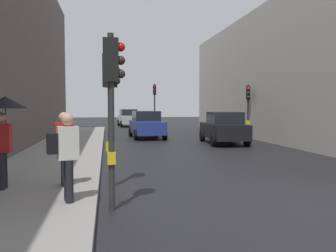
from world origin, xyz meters
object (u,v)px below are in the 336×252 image
object	(u,v)px
traffic_light_near_right	(111,93)
pedestrian_in_red_jacket	(64,146)
traffic_light_mid_street	(248,102)
car_dark_suv	(224,128)
car_silver_hatchback	(129,118)
traffic_light_near_left	(112,89)
pedestrian_with_umbrella	(4,116)
traffic_light_far_median	(155,98)
car_blue_van	(147,125)
pedestrian_with_black_backpack	(66,152)

from	to	relation	value
traffic_light_near_right	pedestrian_in_red_jacket	world-z (taller)	traffic_light_near_right
traffic_light_mid_street	car_dark_suv	world-z (taller)	traffic_light_mid_street
car_silver_hatchback	traffic_light_near_left	bearing A→B (deg)	-94.09
traffic_light_mid_street	car_silver_hatchback	distance (m)	16.81
car_dark_suv	pedestrian_with_umbrella	bearing A→B (deg)	-131.06
traffic_light_near_left	car_silver_hatchback	distance (m)	29.43
traffic_light_far_median	car_dark_suv	size ratio (longest dim) A/B	0.93
car_blue_van	pedestrian_with_black_backpack	distance (m)	15.93
traffic_light_mid_street	pedestrian_in_red_jacket	distance (m)	15.66
traffic_light_near_right	traffic_light_far_median	bearing A→B (deg)	79.32
traffic_light_far_median	car_blue_van	size ratio (longest dim) A/B	0.93
traffic_light_mid_street	car_dark_suv	xyz separation A→B (m)	(-2.38, -2.33, -1.49)
traffic_light_near_right	car_dark_suv	size ratio (longest dim) A/B	0.81
traffic_light_far_median	pedestrian_with_umbrella	size ratio (longest dim) A/B	1.87
traffic_light_far_median	pedestrian_in_red_jacket	distance (m)	21.87
traffic_light_near_left	pedestrian_in_red_jacket	bearing A→B (deg)	123.46
traffic_light_far_median	traffic_light_mid_street	bearing A→B (deg)	-62.54
traffic_light_mid_street	pedestrian_with_umbrella	world-z (taller)	traffic_light_mid_street
traffic_light_near_right	car_blue_van	size ratio (longest dim) A/B	0.81
traffic_light_far_median	car_silver_hatchback	size ratio (longest dim) A/B	0.93
traffic_light_far_median	car_silver_hatchback	distance (m)	6.92
car_silver_hatchback	car_blue_van	xyz separation A→B (m)	(0.34, -13.54, 0.00)
car_blue_van	pedestrian_with_umbrella	bearing A→B (deg)	-108.96
traffic_light_mid_street	traffic_light_far_median	xyz separation A→B (m)	(-4.69, 9.02, 0.39)
traffic_light_near_left	car_dark_suv	bearing A→B (deg)	61.63
traffic_light_near_right	car_silver_hatchback	world-z (taller)	traffic_light_near_right
car_blue_van	pedestrian_with_black_backpack	size ratio (longest dim) A/B	2.42
traffic_light_mid_street	car_silver_hatchback	world-z (taller)	traffic_light_mid_street
car_dark_suv	pedestrian_with_umbrella	distance (m)	13.23
traffic_light_mid_street	pedestrian_with_black_backpack	xyz separation A→B (m)	(-9.54, -13.68, -1.20)
traffic_light_far_median	car_silver_hatchback	bearing A→B (deg)	106.01
pedestrian_with_black_backpack	pedestrian_in_red_jacket	world-z (taller)	same
pedestrian_with_umbrella	pedestrian_with_black_backpack	world-z (taller)	pedestrian_with_umbrella
traffic_light_mid_street	pedestrian_with_umbrella	xyz separation A→B (m)	(-11.05, -12.29, -0.52)
traffic_light_near_right	traffic_light_mid_street	distance (m)	14.65
traffic_light_far_median	pedestrian_with_black_backpack	size ratio (longest dim) A/B	2.26
car_silver_hatchback	car_dark_suv	distance (m)	18.24
traffic_light_far_median	car_silver_hatchback	xyz separation A→B (m)	(-1.84, 6.40, -1.87)
traffic_light_near_left	traffic_light_mid_street	bearing A→B (deg)	58.18
traffic_light_near_left	pedestrian_with_umbrella	xyz separation A→B (m)	(-2.43, 1.61, -0.56)
traffic_light_mid_street	car_blue_van	distance (m)	6.63
traffic_light_near_right	car_silver_hatchback	xyz separation A→B (m)	(2.10, 27.27, -1.53)
traffic_light_near_left	pedestrian_with_black_backpack	world-z (taller)	traffic_light_near_left
traffic_light_near_right	pedestrian_with_black_backpack	bearing A→B (deg)	-116.57
traffic_light_near_right	car_dark_suv	xyz separation A→B (m)	(6.24, 9.51, -1.53)
traffic_light_mid_street	pedestrian_with_black_backpack	size ratio (longest dim) A/B	1.93
traffic_light_near_left	car_dark_suv	distance (m)	13.22
pedestrian_in_red_jacket	traffic_light_mid_street	bearing A→B (deg)	51.38
traffic_light_near_left	pedestrian_in_red_jacket	xyz separation A→B (m)	(-1.12, 1.70, -1.27)
traffic_light_near_right	traffic_light_near_left	distance (m)	2.04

